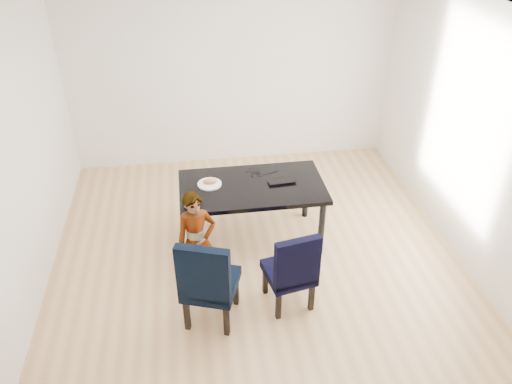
{
  "coord_description": "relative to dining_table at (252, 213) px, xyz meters",
  "views": [
    {
      "loc": [
        -0.64,
        -4.12,
        3.67
      ],
      "look_at": [
        0.0,
        0.2,
        0.85
      ],
      "focal_mm": 35.0,
      "sensor_mm": 36.0,
      "label": 1
    }
  ],
  "objects": [
    {
      "name": "floor",
      "position": [
        0.0,
        -0.5,
        -0.38
      ],
      "size": [
        4.5,
        5.0,
        0.01
      ],
      "primitive_type": "cube",
      "color": "tan",
      "rests_on": "ground"
    },
    {
      "name": "ceiling",
      "position": [
        0.0,
        -0.5,
        2.33
      ],
      "size": [
        4.5,
        5.0,
        0.01
      ],
      "primitive_type": "cube",
      "color": "white",
      "rests_on": "wall_back"
    },
    {
      "name": "wall_back",
      "position": [
        0.0,
        2.0,
        0.98
      ],
      "size": [
        4.5,
        0.01,
        2.7
      ],
      "primitive_type": "cube",
      "color": "white",
      "rests_on": "ground"
    },
    {
      "name": "wall_front",
      "position": [
        0.0,
        -3.0,
        0.98
      ],
      "size": [
        4.5,
        0.01,
        2.7
      ],
      "primitive_type": "cube",
      "color": "white",
      "rests_on": "ground"
    },
    {
      "name": "wall_left",
      "position": [
        -2.25,
        -0.5,
        0.98
      ],
      "size": [
        0.01,
        5.0,
        2.7
      ],
      "primitive_type": "cube",
      "color": "silver",
      "rests_on": "ground"
    },
    {
      "name": "wall_right",
      "position": [
        2.25,
        -0.5,
        0.98
      ],
      "size": [
        0.01,
        5.0,
        2.7
      ],
      "primitive_type": "cube",
      "color": "silver",
      "rests_on": "ground"
    },
    {
      "name": "dining_table",
      "position": [
        0.0,
        0.0,
        0.0
      ],
      "size": [
        1.6,
        0.9,
        0.75
      ],
      "primitive_type": "cube",
      "color": "black",
      "rests_on": "floor"
    },
    {
      "name": "chair_left",
      "position": [
        -0.55,
        -1.14,
        0.13
      ],
      "size": [
        0.62,
        0.63,
        1.0
      ],
      "primitive_type": "cube",
      "rotation": [
        0.0,
        0.0,
        -0.33
      ],
      "color": "black",
      "rests_on": "floor"
    },
    {
      "name": "chair_right",
      "position": [
        0.21,
        -1.05,
        0.08
      ],
      "size": [
        0.52,
        0.53,
        0.91
      ],
      "primitive_type": "cube",
      "rotation": [
        0.0,
        0.0,
        0.19
      ],
      "color": "black",
      "rests_on": "floor"
    },
    {
      "name": "child",
      "position": [
        -0.65,
        -0.65,
        0.18
      ],
      "size": [
        0.45,
        0.34,
        1.1
      ],
      "primitive_type": "imported",
      "rotation": [
        0.0,
        0.0,
        0.19
      ],
      "color": "#F65214",
      "rests_on": "floor"
    },
    {
      "name": "plate",
      "position": [
        -0.46,
        0.08,
        0.38
      ],
      "size": [
        0.34,
        0.34,
        0.01
      ],
      "primitive_type": "cylinder",
      "rotation": [
        0.0,
        0.0,
        -0.34
      ],
      "color": "white",
      "rests_on": "dining_table"
    },
    {
      "name": "sandwich",
      "position": [
        -0.46,
        0.08,
        0.42
      ],
      "size": [
        0.16,
        0.09,
        0.06
      ],
      "primitive_type": "ellipsoid",
      "rotation": [
        0.0,
        0.0,
        0.08
      ],
      "color": "#C17845",
      "rests_on": "plate"
    },
    {
      "name": "laptop",
      "position": [
        0.33,
        0.05,
        0.39
      ],
      "size": [
        0.33,
        0.22,
        0.02
      ],
      "primitive_type": "imported",
      "rotation": [
        0.0,
        0.0,
        3.22
      ],
      "color": "black",
      "rests_on": "dining_table"
    },
    {
      "name": "cable_tangle",
      "position": [
        0.08,
        0.2,
        0.38
      ],
      "size": [
        0.14,
        0.14,
        0.01
      ],
      "primitive_type": "torus",
      "rotation": [
        0.0,
        0.0,
        -0.1
      ],
      "color": "black",
      "rests_on": "dining_table"
    }
  ]
}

